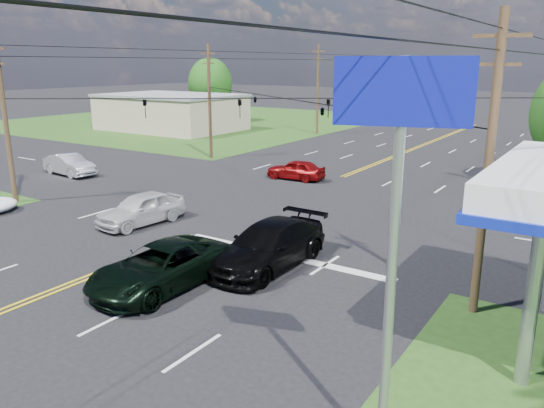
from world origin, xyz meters
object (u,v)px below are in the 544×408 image
Objects in this scene: pole_left_far at (318,88)px; pickup_dkgreen at (161,267)px; tree_far_l at (210,84)px; pole_se at (488,165)px; pickup_white at (141,209)px; pole_nw at (210,100)px; suv_black at (269,245)px; pole_sw at (5,118)px; retail_nw at (171,113)px; sedan_silver at (69,165)px; polesign_se at (399,154)px.

pole_left_far is 1.73× the size of pickup_dkgreen.
pickup_dkgreen is at bearing -52.22° from tree_far_l.
pole_se reaches higher than pickup_white.
pole_nw is 26.06m from suv_black.
pole_sw is 45.19m from tree_far_l.
retail_nw reaches higher than pickup_dkgreen.
sedan_silver is (12.96, -24.25, -1.23)m from retail_nw.
suv_black is (37.11, -41.30, -4.31)m from tree_far_l.
pickup_white reaches higher than sedan_silver.
sedan_silver is at bearing 167.34° from pole_se.
pole_se is (43.00, -31.00, 2.92)m from retail_nw.
pole_se is at bearing -34.70° from pole_nw.
pole_se is at bearing 90.00° from polesign_se.
pole_left_far is (0.00, 37.00, 0.25)m from pole_sw.
pole_left_far is 37.49m from pickup_white.
pole_nw is at bearing 90.00° from pole_sw.
polesign_se is (26.00, -25.98, 1.46)m from pole_nw.
pole_left_far is (17.00, 6.00, 3.17)m from retail_nw.
pole_se is 1.09× the size of tree_far_l.
pole_se is at bearing 23.74° from pickup_dkgreen.
tree_far_l is at bearing 132.58° from polesign_se.
polesign_se is (7.89, -7.68, 5.49)m from suv_black.
pole_left_far is 2.13× the size of sedan_silver.
pole_left_far is 2.11× the size of pickup_white.
pickup_white is at bearing -75.22° from pole_left_far.
suv_black is at bearing -177.81° from pole_se.
polesign_se is (16.50, -8.98, 5.57)m from pickup_white.
pickup_dkgreen is (16.00, -22.16, -4.11)m from pole_nw.
pole_left_far is at bearing -11.89° from tree_far_l.
suv_black is at bearing -2.60° from pickup_white.
pole_se is 45.22m from pole_left_far.
pole_se is 1.18× the size of polesign_se.
polesign_se is at bearing -17.06° from pole_sw.
pole_nw reaches higher than tree_far_l.
pole_nw is (17.00, -13.00, 2.92)m from retail_nw.
pickup_dkgreen is (35.00, -45.16, -4.39)m from tree_far_l.
pole_se is 0.95× the size of pole_left_far.
pole_left_far reaches higher than pickup_dkgreen.
tree_far_l is 1.86× the size of sedan_silver.
pole_se is at bearing 0.00° from pole_sw.
pole_nw is at bearing -50.44° from tree_far_l.
sedan_silver is (-4.04, -11.25, -4.14)m from pole_nw.
retail_nw is at bearing 137.46° from pickup_white.
retail_nw is 1.68× the size of pole_se.
pole_nw is 2.03× the size of sedan_silver.
pole_se is (26.00, 0.00, 0.00)m from pole_sw.
suv_black is (35.11, -31.30, -1.12)m from retail_nw.
pickup_dkgreen is at bearing -32.45° from pickup_white.
tree_far_l is 66.52m from polesign_se.
polesign_se reaches higher than sedan_silver.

